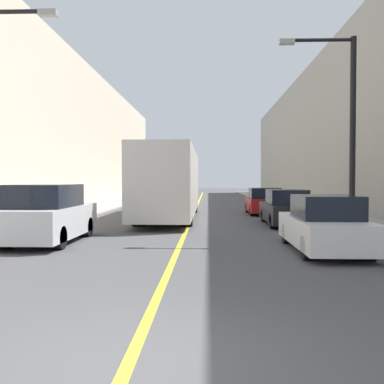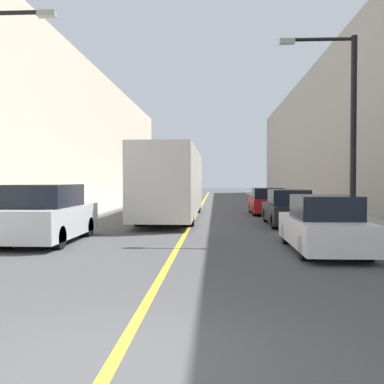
# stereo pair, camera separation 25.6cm
# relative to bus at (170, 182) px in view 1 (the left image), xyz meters

# --- Properties ---
(ground_plane) EXTENTS (200.00, 200.00, 0.00)m
(ground_plane) POSITION_rel_bus_xyz_m (1.09, -18.41, -1.88)
(ground_plane) COLOR #474749
(sidewalk_left) EXTENTS (3.70, 72.00, 0.10)m
(sidewalk_left) POSITION_rel_bus_xyz_m (-6.13, 11.59, -1.83)
(sidewalk_left) COLOR #9E998E
(sidewalk_left) RESTS_ON ground
(sidewalk_right) EXTENTS (3.70, 72.00, 0.10)m
(sidewalk_right) POSITION_rel_bus_xyz_m (8.32, 11.59, -1.83)
(sidewalk_right) COLOR #9E998E
(sidewalk_right) RESTS_ON ground
(building_row_left) EXTENTS (4.00, 72.00, 11.58)m
(building_row_left) POSITION_rel_bus_xyz_m (-9.98, 11.59, 3.91)
(building_row_left) COLOR beige
(building_row_left) RESTS_ON ground
(building_row_right) EXTENTS (4.00, 72.00, 11.39)m
(building_row_right) POSITION_rel_bus_xyz_m (12.17, 11.59, 3.82)
(building_row_right) COLOR gray
(building_row_right) RESTS_ON ground
(road_center_line) EXTENTS (0.16, 72.00, 0.01)m
(road_center_line) POSITION_rel_bus_xyz_m (1.09, 11.59, -1.87)
(road_center_line) COLOR gold
(road_center_line) RESTS_ON ground
(bus) EXTENTS (2.57, 12.85, 3.51)m
(bus) POSITION_rel_bus_xyz_m (0.00, 0.00, 0.00)
(bus) COLOR silver
(bus) RESTS_ON ground
(parked_suv_left) EXTENTS (1.96, 4.72, 1.85)m
(parked_suv_left) POSITION_rel_bus_xyz_m (-3.16, -9.08, -1.02)
(parked_suv_left) COLOR silver
(parked_suv_left) RESTS_ON ground
(car_right_near) EXTENTS (1.79, 4.64, 1.57)m
(car_right_near) POSITION_rel_bus_xyz_m (5.20, -10.53, -1.17)
(car_right_near) COLOR silver
(car_right_near) RESTS_ON ground
(car_right_mid) EXTENTS (1.78, 4.79, 1.57)m
(car_right_mid) POSITION_rel_bus_xyz_m (5.37, -3.35, -1.17)
(car_right_mid) COLOR black
(car_right_mid) RESTS_ON ground
(car_right_far) EXTENTS (1.90, 4.29, 1.53)m
(car_right_far) POSITION_rel_bus_xyz_m (5.19, 2.89, -1.19)
(car_right_far) COLOR maroon
(car_right_far) RESTS_ON ground
(street_lamp_right) EXTENTS (2.55, 0.24, 6.64)m
(street_lamp_right) POSITION_rel_bus_xyz_m (6.53, -7.96, 2.06)
(street_lamp_right) COLOR black
(street_lamp_right) RESTS_ON sidewalk_right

